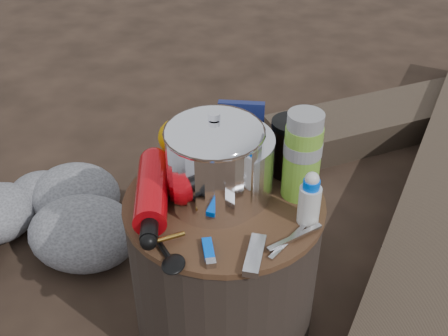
% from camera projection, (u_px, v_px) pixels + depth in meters
% --- Properties ---
extents(ground, '(60.00, 60.00, 0.00)m').
position_uv_depth(ground, '(224.00, 321.00, 1.40)').
color(ground, black).
rests_on(ground, ground).
extents(stump, '(0.43, 0.43, 0.40)m').
position_uv_depth(stump, '(224.00, 266.00, 1.28)').
color(stump, black).
rests_on(stump, ground).
extents(log_small, '(1.28, 0.94, 0.11)m').
position_uv_depth(log_small, '(430.00, 110.00, 2.18)').
color(log_small, '#382D23').
rests_on(log_small, ground).
extents(foil_windscreen, '(0.22, 0.22, 0.13)m').
position_uv_depth(foil_windscreen, '(222.00, 165.00, 1.16)').
color(foil_windscreen, silver).
rests_on(foil_windscreen, stump).
extents(camping_pot, '(0.20, 0.20, 0.20)m').
position_uv_depth(camping_pot, '(215.00, 160.00, 1.12)').
color(camping_pot, white).
rests_on(camping_pot, stump).
extents(fuel_bottle, '(0.13, 0.29, 0.07)m').
position_uv_depth(fuel_bottle, '(152.00, 191.00, 1.14)').
color(fuel_bottle, '#BD080F').
rests_on(fuel_bottle, stump).
extents(thermos, '(0.08, 0.08, 0.20)m').
position_uv_depth(thermos, '(302.00, 156.00, 1.13)').
color(thermos, '#70A830').
rests_on(thermos, stump).
extents(travel_mug, '(0.09, 0.09, 0.13)m').
position_uv_depth(travel_mug, '(291.00, 148.00, 1.22)').
color(travel_mug, black).
rests_on(travel_mug, stump).
extents(stuff_sack, '(0.16, 0.13, 0.11)m').
position_uv_depth(stuff_sack, '(191.00, 138.00, 1.27)').
color(stuff_sack, '#C58600').
rests_on(stuff_sack, stump).
extents(food_pouch, '(0.11, 0.03, 0.14)m').
position_uv_depth(food_pouch, '(241.00, 130.00, 1.28)').
color(food_pouch, '#111A4F').
rests_on(food_pouch, stump).
extents(lighter, '(0.04, 0.08, 0.01)m').
position_uv_depth(lighter, '(208.00, 249.00, 1.04)').
color(lighter, '#0055F6').
rests_on(lighter, stump).
extents(multitool, '(0.03, 0.11, 0.01)m').
position_uv_depth(multitool, '(255.00, 255.00, 1.02)').
color(multitool, '#B3B2B7').
rests_on(multitool, stump).
extents(pot_grabber, '(0.11, 0.12, 0.01)m').
position_uv_depth(pot_grabber, '(289.00, 239.00, 1.06)').
color(pot_grabber, '#B3B2B7').
rests_on(pot_grabber, stump).
extents(spork, '(0.14, 0.16, 0.01)m').
position_uv_depth(spork, '(156.00, 238.00, 1.06)').
color(spork, black).
rests_on(spork, stump).
extents(squeeze_bottle, '(0.04, 0.04, 0.11)m').
position_uv_depth(squeeze_bottle, '(310.00, 201.00, 1.08)').
color(squeeze_bottle, silver).
rests_on(squeeze_bottle, stump).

